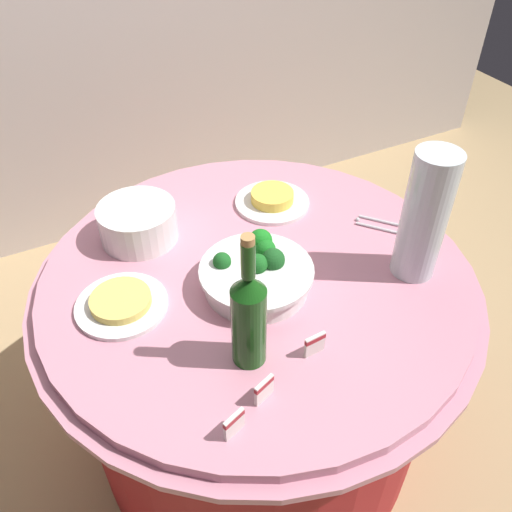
{
  "coord_description": "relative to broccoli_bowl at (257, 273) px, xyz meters",
  "views": [
    {
      "loc": [
        -0.46,
        -0.91,
        1.67
      ],
      "look_at": [
        0.0,
        0.0,
        0.79
      ],
      "focal_mm": 37.8,
      "sensor_mm": 36.0,
      "label": 1
    }
  ],
  "objects": [
    {
      "name": "label_placard_rear",
      "position": [
        -0.14,
        -0.3,
        -0.01
      ],
      "size": [
        0.05,
        0.03,
        0.05
      ],
      "color": "white",
      "rests_on": "buffet_table"
    },
    {
      "name": "serving_tongs",
      "position": [
        0.43,
        0.05,
        -0.03
      ],
      "size": [
        0.14,
        0.15,
        0.01
      ],
      "color": "silver",
      "rests_on": "buffet_table"
    },
    {
      "name": "food_plate_noodles",
      "position": [
        -0.32,
        0.08,
        -0.03
      ],
      "size": [
        0.22,
        0.22,
        0.03
      ],
      "color": "white",
      "rests_on": "buffet_table"
    },
    {
      "name": "buffet_table",
      "position": [
        0.02,
        0.05,
        -0.4
      ],
      "size": [
        1.16,
        1.16,
        0.74
      ],
      "color": "maroon",
      "rests_on": "ground_plane"
    },
    {
      "name": "ground_plane",
      "position": [
        0.02,
        0.05,
        -0.78
      ],
      "size": [
        6.0,
        6.0,
        0.0
      ],
      "primitive_type": "plane",
      "color": "tan"
    },
    {
      "name": "food_plate_fried_egg",
      "position": [
        0.2,
        0.29,
        -0.02
      ],
      "size": [
        0.22,
        0.22,
        0.04
      ],
      "color": "white",
      "rests_on": "buffet_table"
    },
    {
      "name": "label_placard_front",
      "position": [
        -0.22,
        -0.34,
        -0.01
      ],
      "size": [
        0.05,
        0.03,
        0.05
      ],
      "color": "white",
      "rests_on": "buffet_table"
    },
    {
      "name": "wine_bottle",
      "position": [
        -0.12,
        -0.19,
        0.09
      ],
      "size": [
        0.07,
        0.07,
        0.34
      ],
      "color": "#164B14",
      "rests_on": "buffet_table"
    },
    {
      "name": "label_placard_mid",
      "position": [
        0.01,
        -0.25,
        -0.01
      ],
      "size": [
        0.05,
        0.01,
        0.05
      ],
      "color": "white",
      "rests_on": "buffet_table"
    },
    {
      "name": "broccoli_bowl",
      "position": [
        0.0,
        0.0,
        0.0
      ],
      "size": [
        0.28,
        0.28,
        0.11
      ],
      "color": "white",
      "rests_on": "buffet_table"
    },
    {
      "name": "decorative_fruit_vase",
      "position": [
        0.38,
        -0.13,
        0.11
      ],
      "size": [
        0.11,
        0.11,
        0.34
      ],
      "color": "silver",
      "rests_on": "buffet_table"
    },
    {
      "name": "plate_stack",
      "position": [
        -0.2,
        0.32,
        0.01
      ],
      "size": [
        0.21,
        0.21,
        0.1
      ],
      "color": "white",
      "rests_on": "buffet_table"
    }
  ]
}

